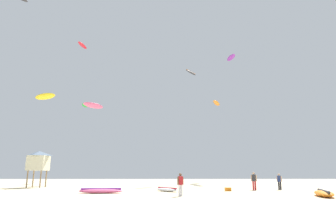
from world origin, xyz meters
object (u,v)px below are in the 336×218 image
kite_aloft_4 (83,45)px  kite_grounded_far (101,191)px  kite_aloft_1 (191,73)px  kite_aloft_2 (231,58)px  person_foreground (180,183)px  kite_grounded_mid (324,193)px  kite_aloft_8 (85,105)px  kite_aloft_5 (45,96)px  lifeguard_tower (39,160)px  cooler_box (228,189)px  person_midground (279,180)px  kite_aloft_0 (93,105)px  kite_grounded_near (167,189)px  person_left (254,180)px  kite_aloft_3 (216,103)px

kite_aloft_4 → kite_grounded_far: bearing=-67.2°
kite_aloft_1 → kite_aloft_2: size_ratio=0.81×
person_foreground → kite_grounded_mid: size_ratio=0.41×
kite_aloft_4 → kite_aloft_8: 10.94m
kite_aloft_8 → kite_aloft_4: bearing=-103.2°
kite_aloft_5 → kite_aloft_4: bearing=64.8°
lifeguard_tower → kite_aloft_1: 25.96m
person_foreground → kite_aloft_2: 41.29m
person_foreground → kite_aloft_4: 38.63m
kite_aloft_2 → kite_aloft_5: size_ratio=0.80×
cooler_box → lifeguard_tower: bearing=162.3°
kite_aloft_1 → kite_aloft_2: 14.77m
kite_grounded_far → kite_aloft_2: bearing=56.9°
person_midground → kite_aloft_0: bearing=-77.5°
person_midground → kite_grounded_near: person_midground is taller
person_midground → person_left: size_ratio=0.92×
person_left → kite_aloft_1: bearing=-137.6°
kite_grounded_near → cooler_box: (5.66, 0.40, -0.01)m
kite_grounded_mid → kite_aloft_5: bearing=145.8°
person_left → kite_grounded_near: 8.72m
lifeguard_tower → kite_aloft_0: 13.85m
kite_aloft_4 → kite_aloft_8: size_ratio=1.03×
person_left → kite_aloft_3: bearing=-156.6°
person_foreground → cooler_box: (4.73, 5.77, -0.80)m
lifeguard_tower → kite_aloft_0: size_ratio=1.15×
kite_aloft_5 → kite_aloft_8: 9.38m
kite_grounded_near → kite_grounded_mid: 12.58m
person_midground → kite_grounded_near: 11.56m
cooler_box → kite_aloft_2: 36.29m
kite_aloft_4 → kite_aloft_5: kite_aloft_4 is taller
person_foreground → kite_aloft_0: bearing=175.8°
kite_aloft_2 → kite_aloft_3: bearing=-165.5°
kite_grounded_mid → kite_aloft_3: (-1.57, 31.07, 14.43)m
person_left → kite_aloft_2: 34.33m
person_left → cooler_box: 3.24m
kite_grounded_near → kite_aloft_1: (4.06, 16.88, 17.48)m
kite_grounded_near → kite_aloft_4: size_ratio=0.93×
kite_grounded_mid → kite_grounded_near: bearing=153.4°
kite_grounded_mid → kite_aloft_1: size_ratio=1.43×
person_foreground → cooler_box: bearing=107.1°
person_midground → kite_aloft_8: bearing=-83.5°
lifeguard_tower → kite_aloft_0: kite_aloft_0 is taller
kite_grounded_far → kite_aloft_0: (-6.10, 19.28, 11.87)m
person_midground → kite_aloft_4: 39.89m
kite_grounded_far → cooler_box: size_ratio=6.54×
kite_grounded_mid → kite_aloft_0: bearing=135.3°
kite_aloft_3 → kite_aloft_8: 24.53m
person_left → kite_grounded_near: bearing=-53.0°
kite_aloft_8 → kite_aloft_5: bearing=-112.3°
kite_aloft_0 → kite_grounded_near: bearing=-55.6°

